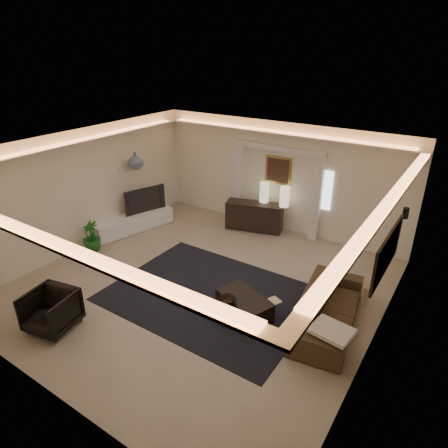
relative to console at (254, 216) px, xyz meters
The scene contains 33 objects.
floor 3.08m from the console, 82.04° to the right, with size 7.00×7.00×0.00m, color #AE9F8E.
ceiling 3.95m from the console, 82.04° to the right, with size 7.00×7.00×0.00m, color white.
wall_back 1.23m from the console, 48.35° to the left, with size 7.00×7.00×0.00m, color #EDE5CD.
wall_front 6.62m from the console, 86.29° to the right, with size 7.00×7.00×0.00m, color #EDE5CD.
wall_left 4.44m from the console, 135.49° to the right, with size 7.00×7.00×0.00m, color #EDE5CD.
wall_right 5.06m from the console, 37.63° to the right, with size 7.00×7.00×0.00m, color #EDE5CD.
cove_soffit 3.78m from the console, 82.04° to the right, with size 7.00×7.00×0.04m, color silver.
daylight_slit 2.06m from the console, 14.41° to the left, with size 0.25×0.03×1.00m, color white.
area_rug 3.35m from the console, 75.68° to the right, with size 4.00×3.00×0.01m, color black.
pilaster_left 1.08m from the console, 152.68° to the left, with size 0.22×0.20×2.20m, color silver.
pilaster_right 1.76m from the console, 13.43° to the left, with size 0.22×0.20×2.20m, color silver.
alcove_header 1.93m from the console, 41.60° to the left, with size 2.52×0.20×0.12m, color silver.
painting_frame 1.39m from the console, 46.49° to the left, with size 0.74×0.04×0.74m, color tan.
painting_canvas 1.39m from the console, 44.84° to the left, with size 0.62×0.02×0.62m, color #4C2D1E.
art_panel_frame 4.93m from the console, 34.99° to the right, with size 0.04×1.64×0.74m, color black.
art_panel_gold 4.91m from the console, 35.16° to the right, with size 0.02×1.50×0.62m, color tan.
wall_sconce 4.10m from the console, 12.23° to the right, with size 0.12×0.12×0.22m, color black.
wall_niche 3.65m from the console, 151.70° to the right, with size 0.10×0.55×0.04m, color silver.
console is the anchor object (origin of this frame).
lamp_left 0.74m from the console, 54.75° to the left, with size 0.24×0.24×0.55m, color beige.
lamp_right 1.05m from the console, 16.62° to the left, with size 0.24×0.24×0.54m, color #FEE7BE.
media_ledge 3.30m from the console, 145.84° to the right, with size 0.56×2.23×0.42m, color white.
tv 3.09m from the console, 152.67° to the right, with size 0.16×1.19×0.69m, color black.
figurine 2.83m from the console, 164.92° to the right, with size 0.15×0.15×0.42m, color #3C271C.
ginger_jar 3.48m from the console, 150.21° to the right, with size 0.42×0.42×0.44m, color #46545C.
plant 4.24m from the console, 129.99° to the right, with size 0.43×0.43×0.77m, color #1D611B.
sofa 4.18m from the console, 41.65° to the right, with size 0.92×2.35×0.69m, color #3F1F15.
throw_blanket 4.97m from the console, 46.16° to the right, with size 0.62×0.51×0.07m, color #FFEAC6.
throw_pillow 4.20m from the console, 31.55° to the right, with size 0.11×0.35×0.35m, color #A5825E.
coffee_table 3.79m from the console, 63.15° to the right, with size 1.07×0.58×0.40m, color black.
bowl 3.97m from the console, 67.47° to the right, with size 0.30×0.30×0.07m, color black.
magazine 3.90m from the console, 54.83° to the right, with size 0.23×0.16×0.03m, color beige.
armchair 5.68m from the console, 99.73° to the right, with size 0.79×0.81×0.74m, color black.
Camera 1 is at (4.34, -5.64, 4.70)m, focal length 31.71 mm.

